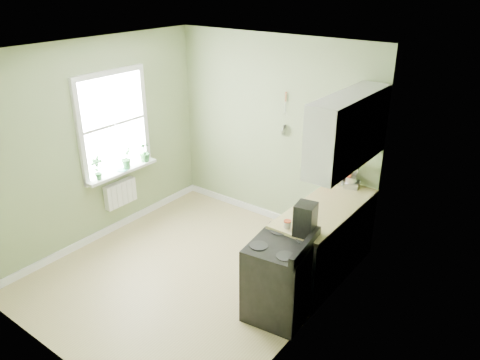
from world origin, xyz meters
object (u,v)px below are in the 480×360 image
Objects in this scene: coffee_maker at (305,220)px; kettle at (341,179)px; stand_mixer at (354,175)px; stove at (281,278)px.

kettle is at bearing 100.22° from coffee_maker.
stand_mixer reaches higher than coffee_maker.
stove is 2.85× the size of coffee_maker.
kettle is (-0.13, 1.60, 0.55)m from stove.
kettle is 0.49× the size of coffee_maker.
coffee_maker reaches higher than stove.
coffee_maker is at bearing -85.70° from stand_mixer.
stand_mixer is (0.01, 1.69, 0.61)m from stove.
stove is 5.86× the size of kettle.
kettle is (-0.14, -0.09, -0.06)m from stand_mixer.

